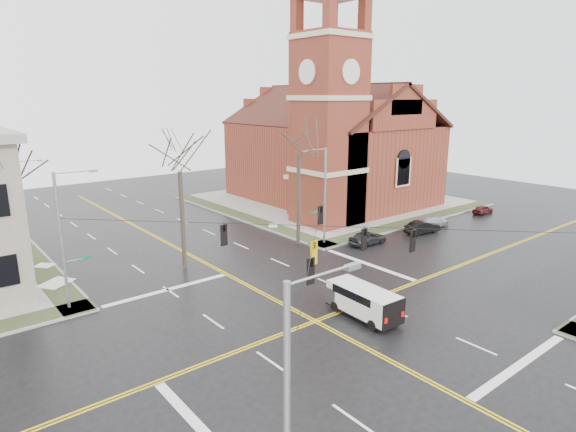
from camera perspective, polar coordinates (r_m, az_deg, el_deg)
ground at (r=30.88m, az=3.24°, el=-12.34°), size 120.00×120.00×0.00m
sidewalks at (r=30.84m, az=3.24°, el=-12.21°), size 80.00×80.00×0.17m
road_markings at (r=30.87m, az=3.24°, el=-12.33°), size 100.00×100.00×0.01m
church at (r=62.90m, az=5.01°, el=9.21°), size 24.28×27.48×27.50m
signal_pole_ne at (r=44.66m, az=4.24°, el=2.71°), size 2.75×0.22×9.00m
signal_pole_nw at (r=33.91m, az=-25.02°, el=-2.28°), size 2.75×0.22×9.00m
signal_pole_sw at (r=14.51m, az=0.47°, el=-23.18°), size 2.75×0.22×9.00m
span_wires at (r=28.66m, az=3.41°, el=-1.17°), size 23.02×23.02×0.03m
traffic_signals at (r=28.40m, az=4.29°, el=-2.91°), size 8.21×8.26×1.30m
streetlight_north_a at (r=49.94m, az=-28.95°, el=1.62°), size 2.30×0.20×8.00m
cargo_van at (r=31.42m, az=8.67°, el=-9.70°), size 2.18×5.18×1.94m
parked_car_a at (r=46.11m, az=9.42°, el=-2.57°), size 3.99×1.80×1.33m
parked_car_b at (r=51.11m, az=15.64°, el=-1.27°), size 4.09×1.85×1.30m
parked_car_c at (r=53.65m, az=16.66°, el=-0.62°), size 4.53×1.89×1.31m
parked_car_d at (r=61.90m, az=22.09°, el=0.73°), size 3.14×1.32×1.06m
tree_nw_far at (r=34.55m, az=-29.93°, el=3.32°), size 4.00×4.00×11.61m
tree_nw_near at (r=38.71m, az=-12.74°, el=5.91°), size 4.00×4.00×11.68m
tree_ne at (r=43.69m, az=1.28°, el=8.18°), size 4.00×4.00×12.79m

